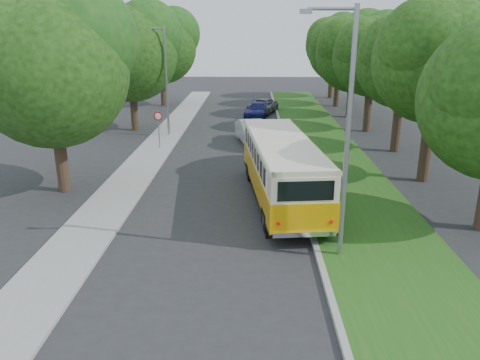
{
  "coord_description": "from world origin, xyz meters",
  "views": [
    {
      "loc": [
        1.33,
        -16.71,
        7.29
      ],
      "look_at": [
        0.87,
        1.22,
        1.5
      ],
      "focal_mm": 35.0,
      "sensor_mm": 36.0,
      "label": 1
    }
  ],
  "objects_px": {
    "lamppost_near": "(345,129)",
    "lamppost_far": "(165,78)",
    "car_blue": "(257,110)",
    "car_white": "(252,132)",
    "car_grey": "(262,106)",
    "vintage_bus": "(282,171)",
    "car_silver": "(279,140)"
  },
  "relations": [
    {
      "from": "lamppost_near",
      "to": "lamppost_far",
      "type": "xyz_separation_m",
      "value": [
        -8.91,
        18.5,
        -0.25
      ]
    },
    {
      "from": "lamppost_near",
      "to": "car_blue",
      "type": "distance_m",
      "value": 26.54
    },
    {
      "from": "car_white",
      "to": "car_grey",
      "type": "height_order",
      "value": "car_white"
    },
    {
      "from": "vintage_bus",
      "to": "car_grey",
      "type": "distance_m",
      "value": 22.85
    },
    {
      "from": "car_silver",
      "to": "car_white",
      "type": "height_order",
      "value": "car_silver"
    },
    {
      "from": "lamppost_far",
      "to": "car_blue",
      "type": "bearing_deg",
      "value": 49.68
    },
    {
      "from": "car_blue",
      "to": "car_grey",
      "type": "xyz_separation_m",
      "value": [
        0.39,
        1.95,
        0.01
      ]
    },
    {
      "from": "lamppost_far",
      "to": "car_blue",
      "type": "height_order",
      "value": "lamppost_far"
    },
    {
      "from": "lamppost_near",
      "to": "vintage_bus",
      "type": "height_order",
      "value": "lamppost_near"
    },
    {
      "from": "car_silver",
      "to": "car_blue",
      "type": "height_order",
      "value": "car_silver"
    },
    {
      "from": "vintage_bus",
      "to": "car_silver",
      "type": "distance_m",
      "value": 8.77
    },
    {
      "from": "vintage_bus",
      "to": "car_white",
      "type": "xyz_separation_m",
      "value": [
        -1.26,
        11.15,
        -0.69
      ]
    },
    {
      "from": "car_silver",
      "to": "lamppost_far",
      "type": "bearing_deg",
      "value": 162.35
    },
    {
      "from": "car_grey",
      "to": "car_silver",
      "type": "bearing_deg",
      "value": -69.1
    },
    {
      "from": "car_silver",
      "to": "car_blue",
      "type": "xyz_separation_m",
      "value": [
        -1.19,
        12.14,
        -0.13
      ]
    },
    {
      "from": "car_white",
      "to": "lamppost_near",
      "type": "bearing_deg",
      "value": -92.75
    },
    {
      "from": "car_white",
      "to": "car_blue",
      "type": "xyz_separation_m",
      "value": [
        0.43,
        9.73,
        -0.12
      ]
    },
    {
      "from": "lamppost_far",
      "to": "car_silver",
      "type": "xyz_separation_m",
      "value": [
        7.7,
        -4.47,
        -3.35
      ]
    },
    {
      "from": "lamppost_far",
      "to": "vintage_bus",
      "type": "relative_size",
      "value": 0.77
    },
    {
      "from": "lamppost_near",
      "to": "car_grey",
      "type": "xyz_separation_m",
      "value": [
        -2.01,
        28.11,
        -3.73
      ]
    },
    {
      "from": "car_white",
      "to": "car_silver",
      "type": "bearing_deg",
      "value": -68.66
    },
    {
      "from": "car_blue",
      "to": "car_white",
      "type": "bearing_deg",
      "value": -81.25
    },
    {
      "from": "vintage_bus",
      "to": "car_grey",
      "type": "height_order",
      "value": "vintage_bus"
    },
    {
      "from": "car_grey",
      "to": "car_blue",
      "type": "bearing_deg",
      "value": -83.68
    },
    {
      "from": "lamppost_near",
      "to": "vintage_bus",
      "type": "bearing_deg",
      "value": 106.46
    },
    {
      "from": "lamppost_far",
      "to": "car_silver",
      "type": "distance_m",
      "value": 9.52
    },
    {
      "from": "lamppost_near",
      "to": "car_silver",
      "type": "relative_size",
      "value": 1.79
    },
    {
      "from": "car_white",
      "to": "car_blue",
      "type": "bearing_deg",
      "value": 74.97
    },
    {
      "from": "car_white",
      "to": "car_blue",
      "type": "height_order",
      "value": "car_white"
    },
    {
      "from": "car_silver",
      "to": "vintage_bus",
      "type": "bearing_deg",
      "value": -79.82
    },
    {
      "from": "car_white",
      "to": "vintage_bus",
      "type": "bearing_deg",
      "value": -96.04
    },
    {
      "from": "car_silver",
      "to": "car_white",
      "type": "xyz_separation_m",
      "value": [
        -1.62,
        2.41,
        -0.01
      ]
    }
  ]
}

